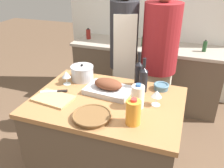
% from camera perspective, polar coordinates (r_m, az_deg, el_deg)
% --- Properties ---
extents(kitchen_island, '(1.21, 0.86, 0.93)m').
position_cam_1_polar(kitchen_island, '(2.20, -1.13, -14.19)').
color(kitchen_island, brown).
rests_on(kitchen_island, ground_plane).
extents(back_counter, '(2.12, 0.60, 0.89)m').
position_cam_1_polar(back_counter, '(3.56, 8.00, 2.47)').
color(back_counter, brown).
rests_on(back_counter, ground_plane).
extents(back_wall, '(2.62, 0.10, 2.55)m').
position_cam_1_polar(back_wall, '(3.64, 10.06, 16.64)').
color(back_wall, silver).
rests_on(back_wall, ground_plane).
extents(roasting_pan, '(0.40, 0.28, 0.13)m').
position_cam_1_polar(roasting_pan, '(2.00, -0.94, -0.85)').
color(roasting_pan, '#BCBCC1').
rests_on(roasting_pan, kitchen_island).
extents(wicker_basket, '(0.28, 0.28, 0.04)m').
position_cam_1_polar(wicker_basket, '(1.70, -4.89, -7.67)').
color(wicker_basket, brown).
rests_on(wicker_basket, kitchen_island).
extents(cutting_board, '(0.33, 0.24, 0.02)m').
position_cam_1_polar(cutting_board, '(1.98, -13.90, -3.39)').
color(cutting_board, tan).
rests_on(cutting_board, kitchen_island).
extents(stock_pot, '(0.21, 0.21, 0.16)m').
position_cam_1_polar(stock_pot, '(2.24, -7.16, 2.68)').
color(stock_pot, '#B7B7BC').
rests_on(stock_pot, kitchen_island).
extents(mixing_bowl, '(0.14, 0.14, 0.05)m').
position_cam_1_polar(mixing_bowl, '(2.11, 11.76, -0.57)').
color(mixing_bowl, slate).
rests_on(mixing_bowl, kitchen_island).
extents(juice_jug, '(0.10, 0.10, 0.20)m').
position_cam_1_polar(juice_jug, '(1.62, 5.13, -6.78)').
color(juice_jug, orange).
rests_on(juice_jug, kitchen_island).
extents(milk_jug, '(0.10, 0.10, 0.20)m').
position_cam_1_polar(milk_jug, '(1.80, 6.21, -2.99)').
color(milk_jug, white).
rests_on(milk_jug, kitchen_island).
extents(wine_bottle_green, '(0.07, 0.07, 0.30)m').
position_cam_1_polar(wine_bottle_green, '(2.01, 7.54, 1.31)').
color(wine_bottle_green, black).
rests_on(wine_bottle_green, kitchen_island).
extents(wine_bottle_dark, '(0.07, 0.07, 0.31)m').
position_cam_1_polar(wine_bottle_dark, '(2.11, 6.38, 2.77)').
color(wine_bottle_dark, black).
rests_on(wine_bottle_dark, kitchen_island).
extents(wine_glass_left, '(0.08, 0.08, 0.13)m').
position_cam_1_polar(wine_glass_left, '(2.17, -10.96, 2.18)').
color(wine_glass_left, silver).
rests_on(wine_glass_left, kitchen_island).
extents(wine_glass_right, '(0.08, 0.08, 0.13)m').
position_cam_1_polar(wine_glass_right, '(1.84, 10.70, -2.44)').
color(wine_glass_right, silver).
rests_on(wine_glass_right, kitchen_island).
extents(knife_chef, '(0.22, 0.12, 0.01)m').
position_cam_1_polar(knife_chef, '(2.06, -13.57, -1.71)').
color(knife_chef, '#B7B7BC').
rests_on(knife_chef, cutting_board).
extents(condiment_bottle_tall, '(0.06, 0.06, 0.14)m').
position_cam_1_polar(condiment_bottle_tall, '(3.34, 7.68, 10.15)').
color(condiment_bottle_tall, '#234C28').
rests_on(condiment_bottle_tall, back_counter).
extents(condiment_bottle_short, '(0.07, 0.07, 0.16)m').
position_cam_1_polar(condiment_bottle_short, '(3.65, -5.71, 11.87)').
color(condiment_bottle_short, maroon).
rests_on(condiment_bottle_short, back_counter).
extents(condiment_bottle_extra, '(0.05, 0.05, 0.15)m').
position_cam_1_polar(condiment_bottle_extra, '(3.31, 21.41, 8.43)').
color(condiment_bottle_extra, '#234C28').
rests_on(condiment_bottle_extra, back_counter).
extents(person_cook_aproned, '(0.31, 0.33, 1.79)m').
position_cam_1_polar(person_cook_aproned, '(2.66, 2.80, 7.16)').
color(person_cook_aproned, beige).
rests_on(person_cook_aproned, ground_plane).
extents(person_cook_guest, '(0.38, 0.38, 1.79)m').
position_cam_1_polar(person_cook_guest, '(2.62, 11.22, 5.80)').
color(person_cook_guest, beige).
rests_on(person_cook_guest, ground_plane).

